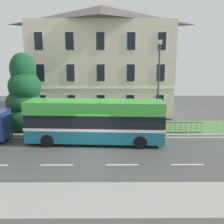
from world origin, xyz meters
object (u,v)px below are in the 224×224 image
(georgian_townhouse, at_px, (102,59))
(single_decker_bus, at_px, (95,121))
(evergreen_tree, at_px, (25,100))
(street_lamp_post, at_px, (158,81))

(georgian_townhouse, bearing_deg, single_decker_bus, -90.76)
(evergreen_tree, bearing_deg, street_lamp_post, -2.62)
(georgian_townhouse, distance_m, street_lamp_post, 10.54)
(single_decker_bus, bearing_deg, street_lamp_post, 34.55)
(single_decker_bus, relative_size, street_lamp_post, 1.33)
(georgian_townhouse, bearing_deg, evergreen_tree, -128.37)
(georgian_townhouse, relative_size, street_lamp_post, 2.02)
(street_lamp_post, bearing_deg, evergreen_tree, 177.38)
(street_lamp_post, bearing_deg, single_decker_bus, -148.88)
(evergreen_tree, bearing_deg, georgian_townhouse, 51.63)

